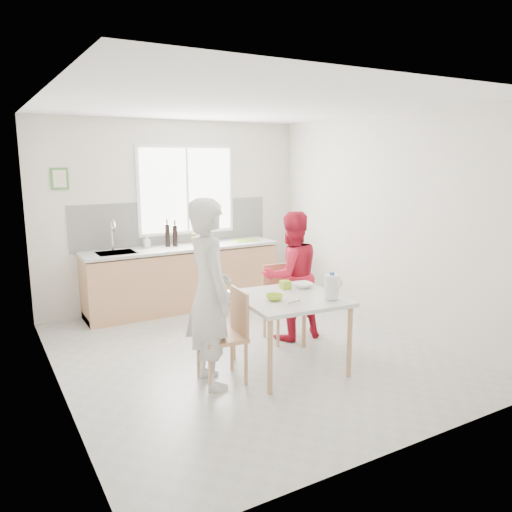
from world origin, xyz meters
The scene contains 21 objects.
ground centered at (0.00, 0.00, 0.00)m, with size 4.50×4.50×0.00m, color #B7B7B2.
room_shell centered at (0.00, 0.00, 1.64)m, with size 4.50×4.50×4.50m.
window centered at (0.20, 2.23, 1.70)m, with size 1.50×0.06×1.30m.
backsplash centered at (0.00, 2.24, 1.23)m, with size 3.00×0.02×0.65m, color white.
picture_frame centered at (-1.55, 2.23, 1.90)m, with size 0.22×0.03×0.28m.
kitchen_counter centered at (0.00, 1.95, 0.42)m, with size 2.84×0.64×1.37m.
dining_table centered at (0.16, -0.58, 0.70)m, with size 1.09×1.09×0.78m.
chair_left centered at (-0.52, -0.52, 0.50)m, with size 0.45×0.45×0.91m.
chair_far centered at (0.57, 0.21, 0.50)m, with size 0.45×0.45×0.90m.
person_white centered at (-0.70, -0.51, 0.91)m, with size 0.66×0.43×1.81m, color silver.
person_red centered at (0.68, 0.17, 0.77)m, with size 0.75×0.59×1.55m, color red.
bowl_green centered at (-0.05, -0.61, 0.80)m, with size 0.18×0.18×0.05m, color #A1CA2E.
bowl_white centered at (0.48, -0.35, 0.80)m, with size 0.22×0.22×0.05m, color white.
milk_jug centered at (0.46, -0.88, 0.92)m, with size 0.20×0.15×0.26m.
green_box centered at (0.28, -0.31, 0.82)m, with size 0.10×0.10×0.09m, color #95B82A.
spoon centered at (0.06, -0.79, 0.79)m, with size 0.01×0.01×0.16m, color #A5A5AA.
cutting_board centered at (1.03, 1.94, 0.93)m, with size 0.35×0.25×0.01m, color #85C32D.
wine_bottle_a centered at (-0.19, 2.05, 1.08)m, with size 0.07×0.07×0.32m, color black.
wine_bottle_b centered at (-0.08, 2.01, 1.07)m, with size 0.07×0.07×0.30m, color black.
jar_amber centered at (0.21, 2.04, 1.00)m, with size 0.06×0.06×0.16m, color olive.
soap_bottle centered at (-0.48, 2.10, 1.01)m, with size 0.08×0.08×0.18m, color #999999.
Camera 1 is at (-2.59, -4.67, 2.17)m, focal length 35.00 mm.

